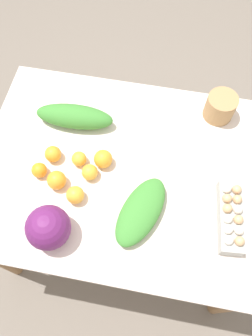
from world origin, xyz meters
The scene contains 14 objects.
ground_plane centered at (0.00, 0.00, 0.00)m, with size 8.00×8.00×0.00m, color #70665B.
dining_table centered at (0.00, 0.00, 0.68)m, with size 1.31×0.97×0.78m.
cabbage_purple centered at (-0.24, -0.33, 0.86)m, with size 0.17×0.17×0.17m, color #601E5B.
egg_carton centered at (0.45, -0.14, 0.82)m, with size 0.12×0.30×0.09m.
paper_bag centered at (0.37, 0.37, 0.84)m, with size 0.14×0.14×0.12m, color #A87F51.
greens_bunch_scallion centered at (-0.28, 0.20, 0.82)m, with size 0.36×0.12×0.10m, color #3D8433.
greens_bunch_dandelion centered at (0.10, -0.19, 0.81)m, with size 0.32×0.15×0.08m, color #3D8433.
orange_0 centered at (-0.27, -0.12, 0.82)m, with size 0.08×0.08×0.08m, color orange.
orange_1 centered at (-0.15, -0.06, 0.81)m, with size 0.07×0.07×0.07m, color #F9A833.
orange_2 centered at (-0.36, -0.08, 0.81)m, with size 0.07×0.07×0.07m, color orange.
orange_3 centered at (-0.18, -0.17, 0.81)m, with size 0.08×0.08×0.08m, color #F9A833.
orange_4 centered at (-0.33, 0.00, 0.81)m, with size 0.07×0.07×0.07m, color orange.
orange_5 centered at (-0.21, 0.00, 0.81)m, with size 0.07×0.07×0.07m, color #F9A833.
orange_6 centered at (-0.10, 0.01, 0.82)m, with size 0.08×0.08×0.08m, color orange.
Camera 1 is at (0.11, -0.60, 2.07)m, focal length 35.00 mm.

